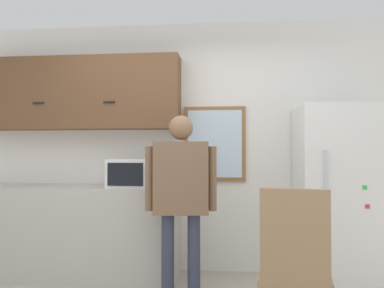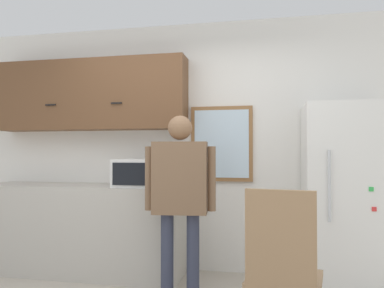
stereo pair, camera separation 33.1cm
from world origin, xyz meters
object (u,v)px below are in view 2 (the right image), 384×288
at_px(person, 180,187).
at_px(refrigerator, 347,198).
at_px(microwave, 140,173).
at_px(chair, 283,266).

bearing_deg(person, refrigerator, 12.88).
bearing_deg(refrigerator, person, -161.08).
xyz_separation_m(microwave, refrigerator, (1.99, 0.03, -0.21)).
height_order(person, refrigerator, refrigerator).
bearing_deg(microwave, chair, -41.59).
distance_m(microwave, chair, 1.89).
relative_size(microwave, person, 0.31).
xyz_separation_m(person, chair, (0.84, -0.74, -0.41)).
bearing_deg(chair, microwave, -31.90).
bearing_deg(chair, person, -31.67).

